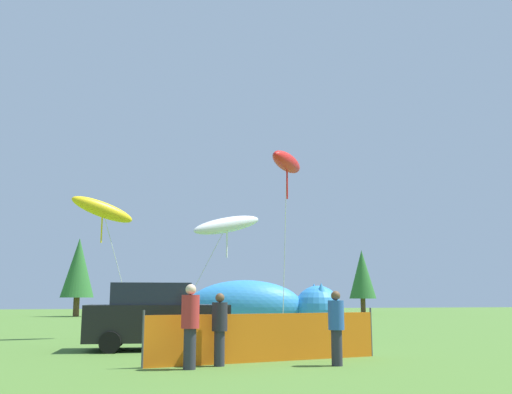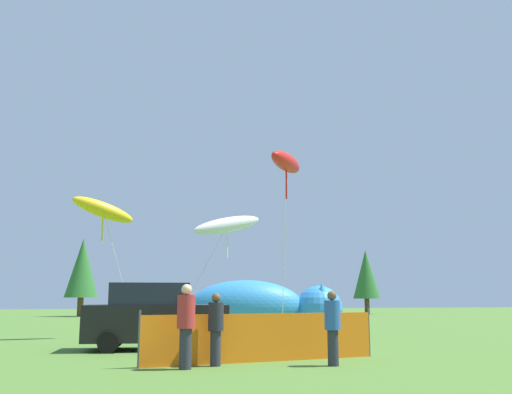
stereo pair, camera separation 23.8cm
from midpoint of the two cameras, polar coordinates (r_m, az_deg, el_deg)
ground_plane at (r=17.09m, az=-0.53°, el=-15.22°), size 120.00×120.00×0.00m
parked_car at (r=17.89m, az=-9.65°, el=-11.72°), size 4.32×2.22×1.98m
folding_chair at (r=17.85m, az=4.80°, el=-13.21°), size 0.73×0.73×0.93m
inflatable_cat at (r=25.00m, az=0.91°, el=-11.13°), size 6.78×2.94×2.28m
safety_fence at (r=14.48m, az=1.33°, el=-13.87°), size 6.12×1.51×1.28m
spectator_in_blue_shirt at (r=13.07m, az=-6.49°, el=-12.35°), size 0.40×0.40×1.85m
spectator_in_yellow_shirt at (r=13.60m, az=-3.53°, el=-12.74°), size 0.36×0.36×1.66m
spectator_in_grey_shirt at (r=13.75m, az=8.17°, el=-12.52°), size 0.37×0.37×1.71m
kite_yellow_hero at (r=23.09m, az=-14.76°, el=-1.28°), size 2.80×1.39×5.61m
kite_red_lizard at (r=20.05m, az=3.38°, el=3.45°), size 2.14×3.09×6.65m
kite_white_ghost at (r=22.61m, az=-2.60°, el=-2.83°), size 3.78×1.77×5.04m
horizon_tree_east at (r=48.57m, az=-16.85°, el=-6.81°), size 2.63×2.63×6.28m
horizon_tree_mid at (r=53.90m, az=11.08°, el=-7.60°), size 2.44×2.44×5.83m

